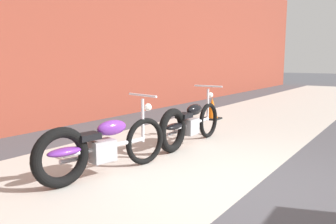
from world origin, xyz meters
name	(u,v)px	position (x,y,z in m)	size (l,w,h in m)	color
ground_plane	(250,191)	(0.00, 0.00, 0.00)	(80.00, 80.00, 0.00)	#47474C
sidewalk_slab	(135,164)	(0.00, 1.75, 0.00)	(36.00, 3.50, 0.01)	#B2ADA3
motorcycle_purple	(97,147)	(-0.70, 1.78, 0.40)	(1.99, 0.68, 1.03)	black
motorcycle_black	(188,124)	(1.33, 1.69, 0.40)	(2.01, 0.58, 1.03)	black
traffic_cone	(212,110)	(4.04, 2.63, 0.25)	(0.40, 0.40, 0.55)	orange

